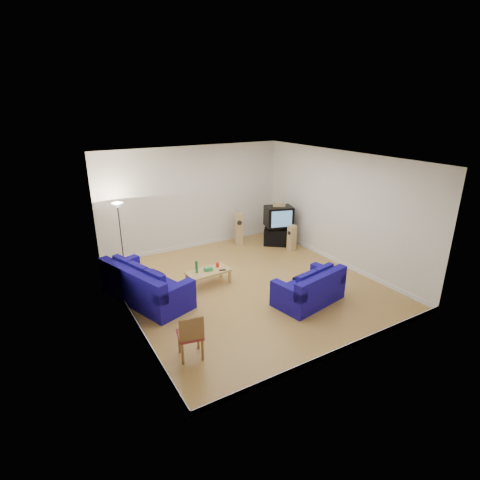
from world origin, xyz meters
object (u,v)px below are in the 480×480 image
coffee_table (208,273)px  tv_stand (278,237)px  television (279,216)px  sofa_three_seat (144,288)px  sofa_loveseat (310,290)px

coffee_table → tv_stand: tv_stand is taller
tv_stand → television: 0.70m
tv_stand → television: size_ratio=0.91×
sofa_three_seat → coffee_table: bearing=70.0°
sofa_three_seat → television: bearing=87.6°
sofa_three_seat → sofa_loveseat: size_ratio=1.43×
television → sofa_three_seat: bearing=-146.2°
coffee_table → tv_stand: 3.56m
sofa_three_seat → tv_stand: sofa_three_seat is taller
coffee_table → television: size_ratio=1.16×
sofa_loveseat → television: bearing=54.8°
coffee_table → television: television is taller
sofa_three_seat → sofa_loveseat: 3.86m
sofa_loveseat → television: 3.87m
sofa_three_seat → coffee_table: size_ratio=2.23×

